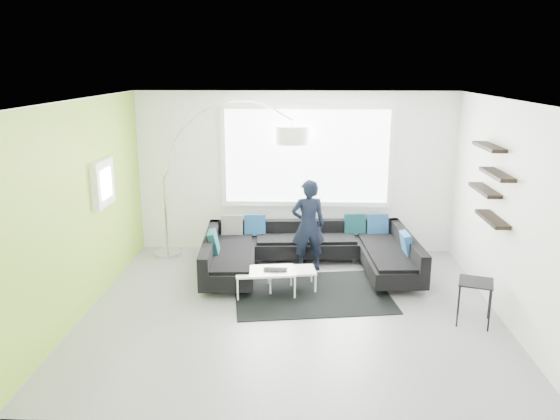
{
  "coord_description": "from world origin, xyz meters",
  "views": [
    {
      "loc": [
        0.13,
        -6.83,
        3.22
      ],
      "look_at": [
        -0.19,
        0.9,
        1.16
      ],
      "focal_mm": 35.0,
      "sensor_mm": 36.0,
      "label": 1
    }
  ],
  "objects_px": {
    "sectional_sofa": "(309,254)",
    "person": "(308,225)",
    "coffee_table": "(279,280)",
    "side_table": "(474,302)",
    "laptop": "(275,271)",
    "arc_lamp": "(163,180)"
  },
  "relations": [
    {
      "from": "arc_lamp",
      "to": "laptop",
      "type": "bearing_deg",
      "value": -39.82
    },
    {
      "from": "coffee_table",
      "to": "arc_lamp",
      "type": "relative_size",
      "value": 0.41
    },
    {
      "from": "sectional_sofa",
      "to": "person",
      "type": "relative_size",
      "value": 2.3
    },
    {
      "from": "coffee_table",
      "to": "person",
      "type": "height_order",
      "value": "person"
    },
    {
      "from": "sectional_sofa",
      "to": "coffee_table",
      "type": "distance_m",
      "value": 0.89
    },
    {
      "from": "sectional_sofa",
      "to": "laptop",
      "type": "relative_size",
      "value": 9.97
    },
    {
      "from": "person",
      "to": "laptop",
      "type": "relative_size",
      "value": 4.34
    },
    {
      "from": "sectional_sofa",
      "to": "coffee_table",
      "type": "relative_size",
      "value": 3.13
    },
    {
      "from": "coffee_table",
      "to": "side_table",
      "type": "bearing_deg",
      "value": -27.46
    },
    {
      "from": "coffee_table",
      "to": "side_table",
      "type": "height_order",
      "value": "side_table"
    },
    {
      "from": "arc_lamp",
      "to": "laptop",
      "type": "xyz_separation_m",
      "value": [
        1.97,
        -1.65,
        -0.96
      ]
    },
    {
      "from": "sectional_sofa",
      "to": "arc_lamp",
      "type": "height_order",
      "value": "arc_lamp"
    },
    {
      "from": "arc_lamp",
      "to": "person",
      "type": "xyz_separation_m",
      "value": [
        2.45,
        -0.6,
        -0.59
      ]
    },
    {
      "from": "side_table",
      "to": "arc_lamp",
      "type": "bearing_deg",
      "value": 152.18
    },
    {
      "from": "arc_lamp",
      "to": "sectional_sofa",
      "type": "bearing_deg",
      "value": -16.53
    },
    {
      "from": "sectional_sofa",
      "to": "side_table",
      "type": "xyz_separation_m",
      "value": [
        2.1,
        -1.67,
        -0.03
      ]
    },
    {
      "from": "arc_lamp",
      "to": "person",
      "type": "bearing_deg",
      "value": -13.63
    },
    {
      "from": "coffee_table",
      "to": "arc_lamp",
      "type": "xyz_separation_m",
      "value": [
        -2.01,
        1.5,
        1.16
      ]
    },
    {
      "from": "arc_lamp",
      "to": "coffee_table",
      "type": "bearing_deg",
      "value": -36.5
    },
    {
      "from": "arc_lamp",
      "to": "side_table",
      "type": "xyz_separation_m",
      "value": [
        4.56,
        -2.4,
        -1.05
      ]
    },
    {
      "from": "laptop",
      "to": "side_table",
      "type": "bearing_deg",
      "value": -15.17
    },
    {
      "from": "arc_lamp",
      "to": "laptop",
      "type": "distance_m",
      "value": 2.75
    }
  ]
}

